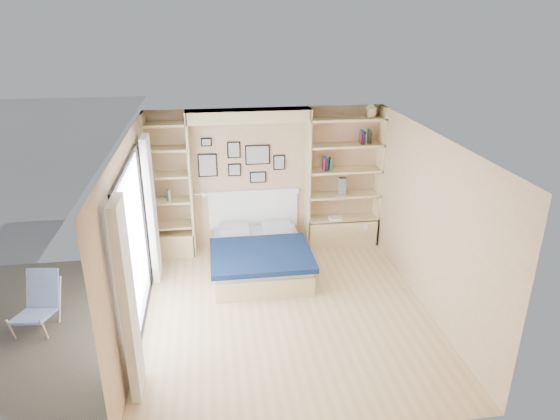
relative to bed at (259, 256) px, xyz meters
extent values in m
plane|color=#D9B684|center=(0.24, -1.28, -0.26)|extent=(4.50, 4.50, 0.00)
plane|color=tan|center=(0.24, 0.97, 0.99)|extent=(4.00, 0.00, 4.00)
plane|color=tan|center=(0.24, -3.53, 0.99)|extent=(4.00, 0.00, 4.00)
plane|color=tan|center=(-1.76, -1.28, 0.99)|extent=(0.00, 4.50, 4.50)
plane|color=tan|center=(2.24, -1.28, 0.99)|extent=(0.00, 4.50, 4.50)
plane|color=white|center=(0.24, -1.28, 2.24)|extent=(4.50, 4.50, 0.00)
cube|color=tan|center=(-1.06, 0.79, 0.99)|extent=(0.04, 0.35, 2.50)
cube|color=tan|center=(0.94, 0.79, 0.99)|extent=(0.04, 0.35, 2.50)
cube|color=tan|center=(-0.06, 0.79, 2.14)|extent=(2.00, 0.35, 0.20)
cube|color=tan|center=(2.22, 0.79, 0.99)|extent=(0.04, 0.35, 2.50)
cube|color=tan|center=(-1.74, 0.79, 0.99)|extent=(0.04, 0.35, 2.50)
cube|color=tan|center=(1.59, 0.79, -0.01)|extent=(1.30, 0.35, 0.50)
cube|color=tan|center=(-1.41, 0.79, -0.06)|extent=(0.70, 0.35, 0.40)
cube|color=black|center=(-1.73, -1.28, 1.97)|extent=(0.04, 2.08, 0.06)
cube|color=black|center=(-1.73, -1.28, -0.23)|extent=(0.04, 2.08, 0.06)
cube|color=black|center=(-1.73, -2.30, 0.84)|extent=(0.04, 0.06, 2.20)
cube|color=black|center=(-1.73, -0.26, 0.84)|extent=(0.04, 0.06, 2.20)
cube|color=silver|center=(-1.74, -1.28, 0.86)|extent=(0.01, 2.00, 2.20)
cube|color=white|center=(-1.64, -2.58, 0.89)|extent=(0.10, 0.45, 2.30)
cube|color=white|center=(-1.64, 0.02, 0.89)|extent=(0.10, 0.45, 2.30)
cube|color=tan|center=(1.59, 0.79, 0.24)|extent=(1.30, 0.35, 0.04)
cube|color=tan|center=(1.59, 0.79, 0.69)|extent=(1.30, 0.35, 0.04)
cube|color=tan|center=(1.59, 0.79, 1.14)|extent=(1.30, 0.35, 0.04)
cube|color=tan|center=(1.59, 0.79, 1.59)|extent=(1.30, 0.35, 0.04)
cube|color=tan|center=(1.59, 0.79, 2.04)|extent=(1.30, 0.35, 0.04)
cube|color=tan|center=(-1.41, 0.79, 0.29)|extent=(0.70, 0.35, 0.04)
cube|color=tan|center=(-1.41, 0.79, 0.74)|extent=(0.70, 0.35, 0.04)
cube|color=tan|center=(-1.41, 0.79, 1.19)|extent=(0.70, 0.35, 0.04)
cube|color=tan|center=(-1.41, 0.79, 1.64)|extent=(0.70, 0.35, 0.04)
cube|color=tan|center=(-1.41, 0.79, 2.04)|extent=(0.70, 0.35, 0.04)
cube|color=tan|center=(0.00, -0.01, -0.10)|extent=(1.47, 1.84, 0.32)
cube|color=#B6BEC7|center=(0.00, -0.01, 0.11)|extent=(1.43, 1.80, 0.10)
cube|color=#0E1E41|center=(0.00, -0.33, 0.18)|extent=(1.57, 1.29, 0.08)
cube|color=#B6BEC7|center=(-0.37, 0.61, 0.22)|extent=(0.51, 0.37, 0.12)
cube|color=#B6BEC7|center=(0.37, 0.61, 0.22)|extent=(0.51, 0.37, 0.12)
cube|color=white|center=(0.00, 0.94, 0.46)|extent=(1.57, 0.04, 0.70)
cube|color=black|center=(-0.76, 0.94, 1.29)|extent=(0.32, 0.02, 0.40)
cube|color=gray|center=(-0.76, 0.93, 1.29)|extent=(0.28, 0.01, 0.36)
cube|color=black|center=(-0.31, 0.94, 1.54)|extent=(0.22, 0.02, 0.28)
cube|color=gray|center=(-0.31, 0.93, 1.54)|extent=(0.18, 0.01, 0.24)
cube|color=black|center=(-0.31, 0.94, 1.19)|extent=(0.22, 0.02, 0.22)
cube|color=gray|center=(-0.31, 0.93, 1.19)|extent=(0.18, 0.01, 0.18)
cube|color=black|center=(0.09, 0.94, 1.44)|extent=(0.42, 0.02, 0.34)
cube|color=gray|center=(0.09, 0.93, 1.44)|extent=(0.38, 0.01, 0.30)
cube|color=black|center=(0.09, 0.94, 1.04)|extent=(0.28, 0.02, 0.20)
cube|color=gray|center=(0.09, 0.93, 1.04)|extent=(0.24, 0.01, 0.16)
cube|color=black|center=(0.46, 0.94, 1.29)|extent=(0.20, 0.02, 0.26)
cube|color=gray|center=(0.46, 0.93, 1.29)|extent=(0.16, 0.01, 0.22)
cube|color=black|center=(-0.76, 0.94, 1.69)|extent=(0.18, 0.02, 0.14)
cube|color=gray|center=(-0.76, 0.93, 1.69)|extent=(0.14, 0.01, 0.10)
cylinder|color=silver|center=(-0.92, 0.72, 0.86)|extent=(0.20, 0.02, 0.02)
cone|color=white|center=(-0.82, 0.72, 0.84)|extent=(0.13, 0.12, 0.15)
cylinder|color=silver|center=(0.80, 0.72, 0.86)|extent=(0.20, 0.02, 0.02)
cone|color=white|center=(0.70, 0.72, 0.84)|extent=(0.13, 0.12, 0.15)
cube|color=#971A45|center=(1.22, 0.79, 1.26)|extent=(0.02, 0.15, 0.20)
cube|color=navy|center=(1.23, 0.79, 1.28)|extent=(0.03, 0.15, 0.24)
cube|color=black|center=(1.26, 0.79, 1.26)|extent=(0.03, 0.15, 0.21)
cube|color=#26593F|center=(1.33, 0.79, 1.27)|extent=(0.03, 0.15, 0.22)
cube|color=maroon|center=(1.85, 0.79, 1.70)|extent=(0.02, 0.15, 0.18)
cube|color=navy|center=(1.86, 0.79, 1.73)|extent=(0.03, 0.15, 0.23)
cube|color=black|center=(1.89, 0.79, 1.71)|extent=(0.03, 0.15, 0.21)
cube|color=#BFB28C|center=(1.91, 0.79, 1.70)|extent=(0.04, 0.15, 0.18)
cube|color=#26593F|center=(1.99, 0.79, 1.73)|extent=(0.03, 0.15, 0.24)
cube|color=#A51E1E|center=(2.00, 0.79, 1.71)|extent=(0.03, 0.15, 0.21)
cube|color=navy|center=(-1.44, 0.79, 0.85)|extent=(0.02, 0.15, 0.17)
cube|color=#B9BA8C|center=(-1.41, 0.79, 0.85)|extent=(0.03, 0.15, 0.19)
cube|color=tan|center=(1.99, 0.79, 2.13)|extent=(0.13, 0.13, 0.15)
cone|color=tan|center=(1.99, 0.79, 2.25)|extent=(0.20, 0.20, 0.08)
cube|color=slate|center=(1.55, 0.79, 0.86)|extent=(0.12, 0.12, 0.30)
cube|color=white|center=(1.44, 0.74, 0.27)|extent=(0.22, 0.16, 0.03)
cube|color=#625948|center=(-3.36, -1.28, -0.26)|extent=(3.20, 4.00, 0.05)
cylinder|color=tan|center=(-3.34, -1.47, -0.07)|extent=(0.05, 0.13, 0.38)
cylinder|color=tan|center=(-2.92, -1.53, -0.07)|extent=(0.05, 0.13, 0.38)
cylinder|color=tan|center=(-3.27, -0.94, 0.03)|extent=(0.07, 0.31, 0.62)
cylinder|color=tan|center=(-2.85, -1.00, 0.03)|extent=(0.07, 0.31, 0.62)
cube|color=#2643A2|center=(-3.11, -1.31, 0.01)|extent=(0.50, 0.58, 0.14)
cube|color=#2643A2|center=(-3.06, -0.94, 0.22)|extent=(0.46, 0.26, 0.51)
camera|label=1|loc=(-0.69, -7.24, 3.74)|focal=32.00mm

